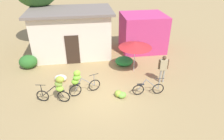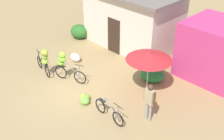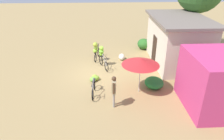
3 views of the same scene
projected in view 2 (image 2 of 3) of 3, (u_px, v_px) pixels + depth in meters
ground_plane at (76, 91)px, 12.83m from camera, size 60.00×60.00×0.00m
building_low at (133, 18)px, 16.20m from camera, size 5.73×3.59×3.29m
shop_pink at (219, 51)px, 13.25m from camera, size 3.20×2.80×2.73m
hedge_bush_front_left at (79, 31)px, 17.56m from camera, size 1.15×1.03×0.87m
hedge_bush_front_right at (152, 75)px, 13.49m from camera, size 1.19×1.08×0.56m
market_umbrella at (149, 56)px, 11.85m from camera, size 2.01×2.01×2.01m
bicycle_leftmost at (44, 59)px, 13.57m from camera, size 1.68×0.54×1.48m
bicycle_near_pile at (65, 64)px, 13.22m from camera, size 1.67×0.67×1.48m
bicycle_center_loaded at (109, 112)px, 11.02m from camera, size 1.68×0.18×0.96m
banana_pile_on_ground at (85, 99)px, 12.05m from camera, size 0.70×0.71×0.36m
produce_sack at (75, 57)px, 15.11m from camera, size 0.73×0.50×0.44m
person_vendor at (149, 99)px, 10.60m from camera, size 0.58×0.24×1.68m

